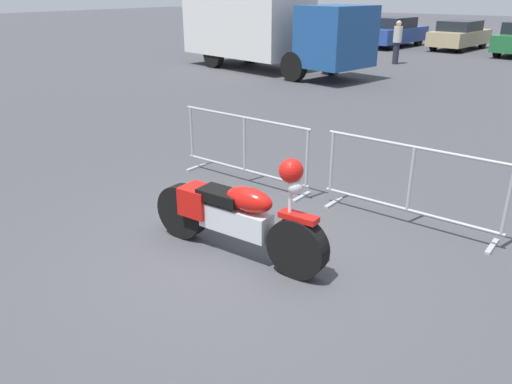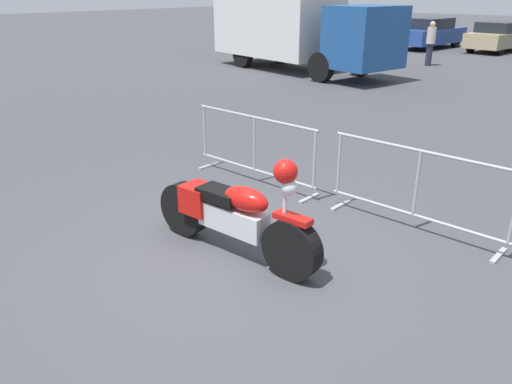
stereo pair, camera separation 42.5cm
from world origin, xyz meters
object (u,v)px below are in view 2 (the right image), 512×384
Objects in this scene: parked_car_blue at (429,33)px; crowd_barrier_far at (416,189)px; pedestrian at (431,42)px; box_truck at (292,25)px; crowd_barrier_near at (255,148)px; parked_car_red at (378,29)px; motorcycle at (233,215)px; parked_car_tan at (499,37)px.

crowd_barrier_far is at bearing -150.58° from parked_car_blue.
crowd_barrier_far is at bearing -163.90° from pedestrian.
crowd_barrier_near is at bearing -45.24° from box_truck.
parked_car_red is at bearing 112.52° from box_truck.
box_truck is at bearing 123.37° from crowd_barrier_near.
motorcycle is 23.34m from parked_car_tan.
parked_car_tan is at bearing 81.15° from box_truck.
pedestrian is at bearing 104.08° from motorcycle.
box_truck reaches higher than parked_car_tan.
motorcycle reaches higher than crowd_barrier_far.
motorcycle is at bearing -148.79° from parked_car_red.
pedestrian is at bearing -131.80° from parked_car_red.
motorcycle is 1.37× the size of pedestrian.
box_truck is 11.32m from parked_car_red.
crowd_barrier_near is 14.62m from pedestrian.
crowd_barrier_far is 23.78m from parked_car_red.
crowd_barrier_far is 0.52× the size of parked_car_blue.
parked_car_tan reaches higher than crowd_barrier_far.
parked_car_tan is at bearing 98.18° from motorcycle.
pedestrian reaches higher than parked_car_red.
crowd_barrier_near is 11.83m from box_truck.
crowd_barrier_near is at bearing -149.89° from parked_car_red.
crowd_barrier_near is 0.52× the size of parked_car_blue.
motorcycle is 14.18m from box_truck.
parked_car_tan is at bearing 103.25° from crowd_barrier_far.
motorcycle is 0.29× the size of box_truck.
pedestrian is (5.66, -6.61, 0.17)m from parked_car_red.
motorcycle is 0.54× the size of parked_car_tan.
parked_car_red reaches higher than crowd_barrier_near.
parked_car_tan is (3.17, 0.76, -0.05)m from parked_car_blue.
box_truck reaches higher than crowd_barrier_near.
parked_car_red is 0.99× the size of parked_car_blue.
pedestrian is (3.48, 4.46, -0.72)m from box_truck.
parked_car_blue is 1.07× the size of parked_car_tan.
parked_car_red is at bearing 99.39° from parked_car_tan.
motorcycle is at bearing -155.38° from parked_car_blue.
motorcycle is at bearing -55.80° from crowd_barrier_near.
parked_car_blue is at bearing 105.11° from crowd_barrier_near.
crowd_barrier_near is at bearing -157.27° from parked_car_blue.
parked_car_red is 2.70× the size of pedestrian.
pedestrian is at bearing -149.94° from parked_car_blue.
parked_car_tan is (-2.33, 21.11, 0.15)m from crowd_barrier_near.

